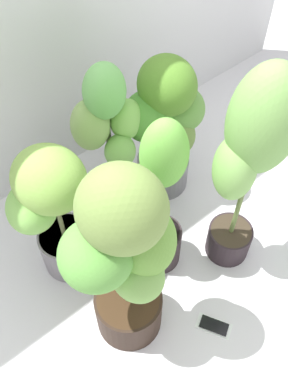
% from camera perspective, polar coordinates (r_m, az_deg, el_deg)
% --- Properties ---
extents(ground_plane, '(8.00, 8.00, 0.00)m').
position_cam_1_polar(ground_plane, '(1.98, 3.43, -10.59)').
color(ground_plane, silver).
rests_on(ground_plane, ground).
extents(potted_plant_front_right, '(0.34, 0.30, 1.02)m').
position_cam_1_polar(potted_plant_front_right, '(1.55, 13.75, 4.60)').
color(potted_plant_front_right, '#291F24').
rests_on(potted_plant_front_right, ground).
extents(potted_plant_back_center, '(0.32, 0.25, 0.82)m').
position_cam_1_polar(potted_plant_back_center, '(1.85, -4.57, 6.58)').
color(potted_plant_back_center, gray).
rests_on(potted_plant_back_center, ground).
extents(potted_plant_front_left, '(0.46, 0.36, 0.95)m').
position_cam_1_polar(potted_plant_front_left, '(1.41, -2.48, -8.80)').
color(potted_plant_front_left, '#2E1F17').
rests_on(potted_plant_front_left, ground).
extents(potted_plant_center, '(0.27, 0.21, 0.84)m').
position_cam_1_polar(potted_plant_center, '(1.66, 1.78, -1.34)').
color(potted_plant_center, '#2C2224').
rests_on(potted_plant_center, ground).
extents(potted_plant_back_left, '(0.39, 0.35, 0.71)m').
position_cam_1_polar(potted_plant_back_left, '(1.69, -11.87, -2.24)').
color(potted_plant_back_left, slate).
rests_on(potted_plant_back_left, ground).
extents(potted_plant_back_right, '(0.42, 0.32, 0.75)m').
position_cam_1_polar(potted_plant_back_right, '(1.95, 2.83, 9.10)').
color(potted_plant_back_right, slate).
rests_on(potted_plant_back_right, ground).
extents(cell_phone, '(0.13, 0.16, 0.01)m').
position_cam_1_polar(cell_phone, '(1.90, 9.14, -16.89)').
color(cell_phone, white).
rests_on(cell_phone, ground).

